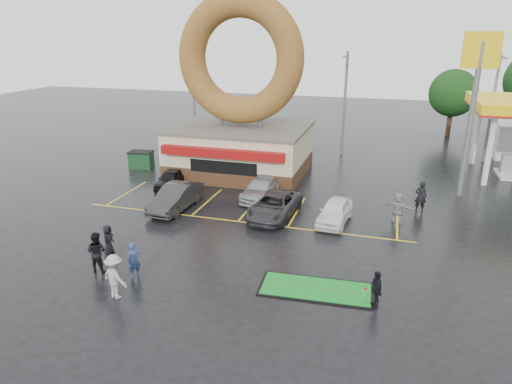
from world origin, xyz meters
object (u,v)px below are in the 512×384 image
(car_black, at_px, (170,179))
(dumpster, at_px, (141,160))
(streetlight_mid, at_px, (345,101))
(car_white, at_px, (335,212))
(streetlight_right, at_px, (492,106))
(car_dgrey, at_px, (176,197))
(car_grey, at_px, (274,206))
(putting_green, at_px, (316,289))
(person_blue, at_px, (134,260))
(donut_shop, at_px, (240,116))
(person_cameraman, at_px, (376,289))
(streetlight_left, at_px, (193,97))
(car_silver, at_px, (261,188))
(shell_sign, at_px, (476,85))

(car_black, distance_m, dumpster, 5.93)
(streetlight_mid, bearing_deg, car_white, -84.85)
(streetlight_right, xyz_separation_m, car_dgrey, (-20.37, -17.74, -4.00))
(streetlight_mid, relative_size, car_grey, 1.81)
(putting_green, bearing_deg, person_blue, -171.37)
(donut_shop, bearing_deg, car_white, -43.70)
(streetlight_mid, relative_size, person_cameraman, 5.67)
(streetlight_mid, distance_m, car_grey, 16.78)
(streetlight_left, distance_m, streetlight_mid, 14.04)
(person_cameraman, bearing_deg, dumpster, -149.55)
(car_white, relative_size, putting_green, 0.79)
(car_grey, bearing_deg, donut_shop, 125.54)
(car_black, xyz_separation_m, person_blue, (4.27, -12.02, 0.21))
(car_silver, bearing_deg, shell_sign, 20.41)
(car_grey, height_order, putting_green, car_grey)
(car_grey, bearing_deg, streetlight_right, 55.35)
(putting_green, bearing_deg, shell_sign, 63.60)
(streetlight_right, distance_m, person_blue, 32.06)
(car_silver, distance_m, dumpster, 12.09)
(car_dgrey, distance_m, car_white, 9.84)
(streetlight_left, height_order, streetlight_mid, same)
(car_dgrey, xyz_separation_m, car_silver, (4.53, 3.55, -0.11))
(person_blue, relative_size, person_cameraman, 1.05)
(shell_sign, xyz_separation_m, dumpster, (-24.22, -0.18, -6.73))
(shell_sign, xyz_separation_m, car_dgrey, (-17.37, -7.82, -6.60))
(car_dgrey, height_order, car_silver, car_dgrey)
(streetlight_mid, bearing_deg, dumpster, -149.15)
(donut_shop, bearing_deg, streetlight_right, 25.21)
(donut_shop, height_order, car_silver, donut_shop)
(streetlight_left, bearing_deg, donut_shop, -44.78)
(putting_green, bearing_deg, car_white, 91.56)
(streetlight_mid, bearing_deg, car_black, -129.60)
(car_white, bearing_deg, streetlight_mid, 101.32)
(person_cameraman, xyz_separation_m, putting_green, (-2.51, 0.53, -0.76))
(donut_shop, distance_m, car_black, 7.29)
(streetlight_left, distance_m, car_silver, 16.39)
(donut_shop, relative_size, dumpster, 7.50)
(car_grey, bearing_deg, car_white, 6.74)
(car_white, height_order, putting_green, car_white)
(streetlight_right, relative_size, car_grey, 1.81)
(person_blue, xyz_separation_m, dumpster, (-8.80, 15.85, -0.18))
(dumpster, bearing_deg, streetlight_right, 10.50)
(streetlight_mid, bearing_deg, person_blue, -104.43)
(car_silver, distance_m, car_white, 5.99)
(donut_shop, xyz_separation_m, shell_sign, (16.00, -0.97, 2.91))
(shell_sign, bearing_deg, donut_shop, 176.53)
(streetlight_left, distance_m, car_black, 13.05)
(donut_shop, xyz_separation_m, streetlight_left, (-7.00, 6.95, 0.32))
(car_black, relative_size, car_dgrey, 0.77)
(car_white, bearing_deg, dumpster, 163.62)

